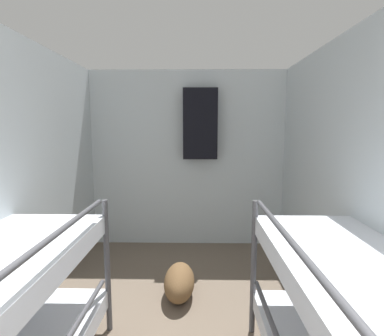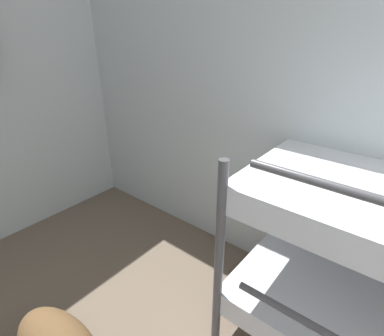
{
  "view_description": "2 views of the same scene",
  "coord_description": "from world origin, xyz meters",
  "views": [
    {
      "loc": [
        0.13,
        0.26,
        1.6
      ],
      "look_at": [
        0.08,
        3.12,
        1.21
      ],
      "focal_mm": 28.0,
      "sensor_mm": 36.0,
      "label": 1
    },
    {
      "loc": [
        -0.35,
        1.87,
        1.53
      ],
      "look_at": [
        0.77,
        2.77,
        0.85
      ],
      "focal_mm": 28.0,
      "sensor_mm": 36.0,
      "label": 2
    }
  ],
  "objects": [
    {
      "name": "wall_right",
      "position": [
        1.32,
        2.13,
        1.17
      ],
      "size": [
        0.06,
        4.37,
        2.34
      ],
      "color": "silver",
      "rests_on": "ground_plane"
    }
  ]
}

